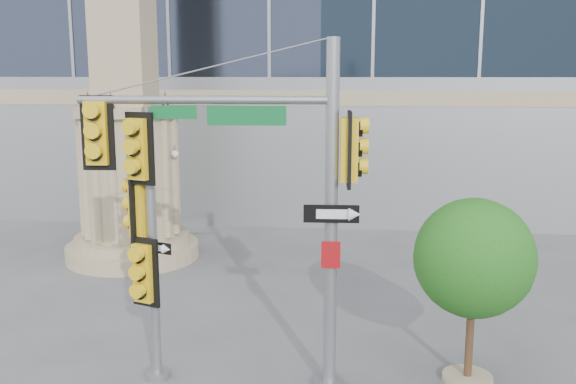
# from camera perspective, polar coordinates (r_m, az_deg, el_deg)

# --- Properties ---
(monument) EXTENTS (4.40, 4.40, 16.60)m
(monument) POSITION_cam_1_polar(r_m,az_deg,el_deg) (21.63, -14.21, 8.50)
(monument) COLOR tan
(monument) RESTS_ON ground
(main_signal_pole) EXTENTS (5.30, 0.74, 6.81)m
(main_signal_pole) POSITION_cam_1_polar(r_m,az_deg,el_deg) (12.10, -1.93, 1.26)
(main_signal_pole) COLOR slate
(main_signal_pole) RESTS_ON ground
(secondary_signal_pole) EXTENTS (0.95, 0.90, 5.53)m
(secondary_signal_pole) POSITION_cam_1_polar(r_m,az_deg,el_deg) (12.86, -12.59, -2.84)
(secondary_signal_pole) COLOR slate
(secondary_signal_pole) RESTS_ON ground
(street_tree) EXTENTS (2.42, 2.37, 3.78)m
(street_tree) POSITION_cam_1_polar(r_m,az_deg,el_deg) (13.24, 16.36, -6.07)
(street_tree) COLOR tan
(street_tree) RESTS_ON ground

